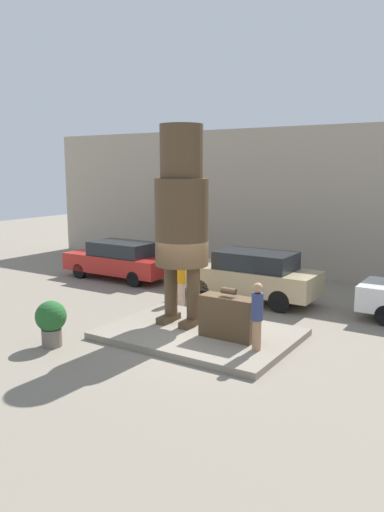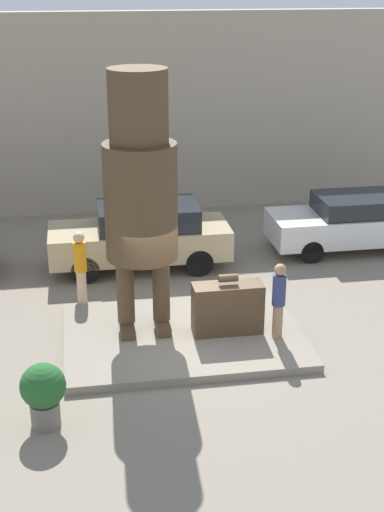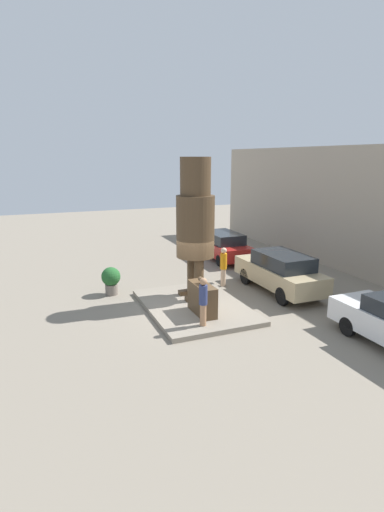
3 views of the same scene
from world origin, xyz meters
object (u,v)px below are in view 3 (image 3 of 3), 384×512
at_px(statue_figure, 195,218).
at_px(worker_hivis, 223,265).
at_px(tourist, 203,300).
at_px(parked_car_tan, 280,271).
at_px(giant_suitcase, 202,299).
at_px(parked_car_red, 222,245).
at_px(planter_pot, 111,279).

height_order(statue_figure, worker_hivis, statue_figure).
bearing_deg(tourist, parked_car_tan, 117.36).
relative_size(statue_figure, parked_car_tan, 1.17).
relative_size(giant_suitcase, parked_car_red, 0.32).
height_order(parked_car_red, worker_hivis, worker_hivis).
bearing_deg(planter_pot, statue_figure, 55.82).
xyz_separation_m(parked_car_tan, worker_hivis, (-1.60, -1.85, 0.06)).
relative_size(tourist, worker_hivis, 0.94).
bearing_deg(parked_car_tan, parked_car_red, -2.14).
distance_m(giant_suitcase, tourist, 1.11).
distance_m(giant_suitcase, worker_hivis, 3.78).
height_order(planter_pot, worker_hivis, worker_hivis).
xyz_separation_m(giant_suitcase, tourist, (0.98, -0.39, 0.35)).
xyz_separation_m(tourist, parked_car_red, (-8.35, 4.78, -0.27)).
distance_m(statue_figure, worker_hivis, 3.29).
xyz_separation_m(planter_pot, worker_hivis, (0.72, 4.82, 0.28)).
height_order(parked_car_red, parked_car_tan, parked_car_tan).
distance_m(giant_suitcase, planter_pot, 4.47).
height_order(giant_suitcase, parked_car_tan, parked_car_tan).
distance_m(tourist, worker_hivis, 4.80).
relative_size(planter_pot, worker_hivis, 0.67).
xyz_separation_m(statue_figure, parked_car_tan, (0.32, 3.73, -2.44)).
relative_size(giant_suitcase, parked_car_tan, 0.32).
height_order(parked_car_tan, worker_hivis, worker_hivis).
xyz_separation_m(giant_suitcase, worker_hivis, (-2.98, 2.32, 0.23)).
height_order(tourist, planter_pot, tourist).
distance_m(statue_figure, parked_car_red, 7.36).
xyz_separation_m(giant_suitcase, parked_car_tan, (-1.38, 4.17, 0.18)).
relative_size(parked_car_red, worker_hivis, 2.63).
bearing_deg(parked_car_tan, giant_suitcase, 108.37).
bearing_deg(parked_car_red, worker_hivis, 154.69).
xyz_separation_m(parked_car_red, parked_car_tan, (5.99, -0.22, 0.10)).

